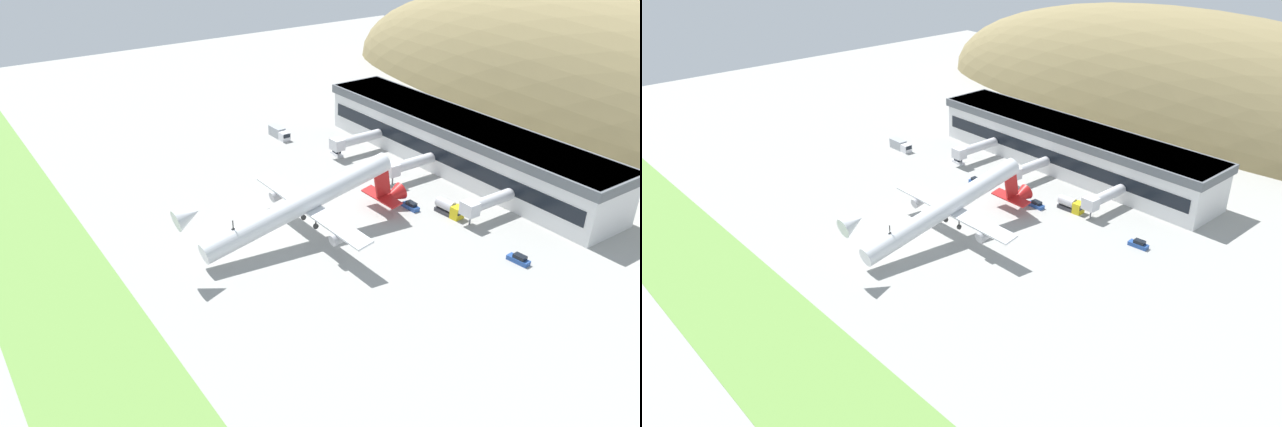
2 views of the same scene
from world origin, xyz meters
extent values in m
plane|color=#9E9E99|center=(0.00, 0.00, 0.00)|extent=(341.73, 341.73, 0.00)
cube|color=#669342|center=(0.00, -42.54, 0.04)|extent=(307.56, 21.61, 0.08)
ellipsoid|color=olive|center=(-0.91, 115.01, 0.00)|extent=(223.23, 51.72, 74.15)
cube|color=silver|center=(-1.08, 55.04, 6.20)|extent=(85.18, 15.31, 12.41)
cube|color=#565B60|center=(-1.08, 55.04, 11.29)|extent=(86.38, 16.51, 2.23)
cube|color=black|center=(-1.08, 47.33, 5.58)|extent=(81.77, 0.16, 3.47)
cylinder|color=silver|center=(-22.99, 40.36, 4.00)|extent=(2.60, 14.05, 2.60)
cube|color=silver|center=(-22.99, 33.33, 4.00)|extent=(3.38, 2.86, 2.86)
cylinder|color=slate|center=(-22.99, 33.83, 2.00)|extent=(0.36, 0.36, 4.00)
cylinder|color=silver|center=(-2.85, 40.96, 4.00)|extent=(2.60, 12.83, 2.60)
cube|color=silver|center=(-2.85, 34.55, 4.00)|extent=(3.38, 2.86, 2.86)
cylinder|color=slate|center=(-2.85, 35.05, 2.00)|extent=(0.36, 0.36, 4.00)
cylinder|color=silver|center=(21.61, 41.16, 4.00)|extent=(2.60, 12.45, 2.60)
cube|color=silver|center=(21.61, 34.93, 4.00)|extent=(3.38, 2.86, 2.86)
cylinder|color=slate|center=(21.61, 35.43, 2.00)|extent=(0.36, 0.36, 4.00)
cylinder|color=silver|center=(6.10, 3.33, 7.46)|extent=(4.10, 43.18, 12.27)
cone|color=silver|center=(6.10, -20.08, 12.02)|extent=(4.02, 5.19, 4.80)
cone|color=red|center=(6.10, 27.14, 2.83)|extent=(4.02, 6.00, 4.96)
cube|color=red|center=(6.10, 23.92, 7.97)|extent=(0.50, 5.35, 9.58)
cube|color=red|center=(6.10, 24.12, 3.41)|extent=(10.65, 2.88, 0.90)
cube|color=silver|center=(6.10, 5.45, 6.33)|extent=(36.68, 3.62, 1.13)
cylinder|color=#9E9EA3|center=(-4.91, 4.92, 4.88)|extent=(2.30, 3.97, 2.95)
cylinder|color=#9E9EA3|center=(17.10, 4.92, 4.88)|extent=(2.30, 3.97, 2.95)
cylinder|color=#2D2D2D|center=(3.85, 5.45, 4.10)|extent=(0.28, 0.28, 2.20)
cylinder|color=#2D2D2D|center=(3.85, 5.45, 3.00)|extent=(0.45, 1.10, 1.10)
cylinder|color=#2D2D2D|center=(8.35, 5.45, 4.10)|extent=(0.28, 0.28, 2.20)
cylinder|color=#2D2D2D|center=(8.35, 5.45, 3.00)|extent=(0.45, 1.10, 1.10)
cylinder|color=#2D2D2D|center=(6.10, -11.51, 7.51)|extent=(0.22, 0.22, 1.98)
cylinder|color=#2D2D2D|center=(6.10, -11.51, 6.52)|extent=(0.30, 0.82, 0.82)
cube|color=silver|center=(-24.72, 34.53, 0.40)|extent=(4.03, 1.97, 0.80)
cube|color=black|center=(-24.91, 34.54, 1.13)|extent=(2.26, 1.58, 0.65)
cube|color=#264C99|center=(8.99, 30.19, 0.45)|extent=(4.34, 1.70, 0.91)
cube|color=black|center=(9.21, 30.18, 1.28)|extent=(2.39, 1.44, 0.74)
cube|color=#264C99|center=(-11.04, 28.69, 0.45)|extent=(3.95, 1.95, 0.91)
cube|color=black|center=(-11.24, 28.68, 1.28)|extent=(2.20, 1.61, 0.74)
cube|color=#264C99|center=(37.13, 32.19, 0.46)|extent=(4.48, 2.11, 0.92)
cube|color=black|center=(37.34, 32.21, 1.30)|extent=(2.51, 1.66, 0.76)
cube|color=silver|center=(-41.88, 28.92, 1.21)|extent=(2.55, 2.54, 2.42)
cube|color=black|center=(-40.59, 28.93, 1.64)|extent=(0.09, 2.15, 1.06)
cube|color=#999EA3|center=(-45.84, 28.90, 1.42)|extent=(5.40, 2.56, 2.85)
cube|color=gold|center=(18.02, 35.28, 1.38)|extent=(2.26, 2.64, 2.77)
cube|color=black|center=(19.09, 35.36, 1.88)|extent=(0.24, 2.12, 1.22)
cube|color=#38383D|center=(14.80, 35.03, 0.45)|extent=(4.56, 2.58, 0.90)
cylinder|color=#B7B7BC|center=(14.80, 35.03, 2.08)|extent=(4.35, 2.68, 2.37)
cube|color=orange|center=(3.27, 13.92, 0.01)|extent=(0.52, 0.52, 0.03)
cone|color=orange|center=(3.27, 13.92, 0.31)|extent=(0.40, 0.40, 0.55)
camera|label=1|loc=(98.24, -55.17, 63.37)|focal=35.00mm
camera|label=2|loc=(99.32, -75.16, 68.24)|focal=35.00mm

